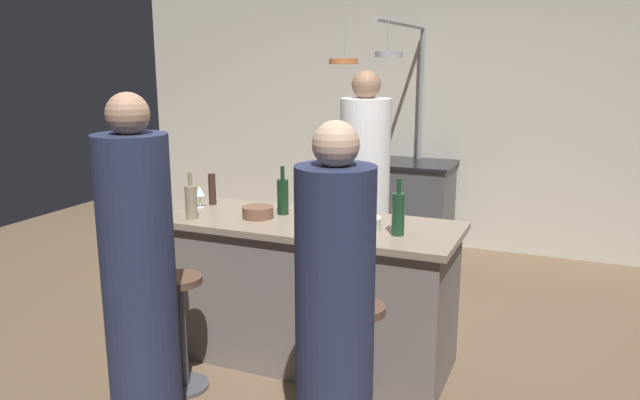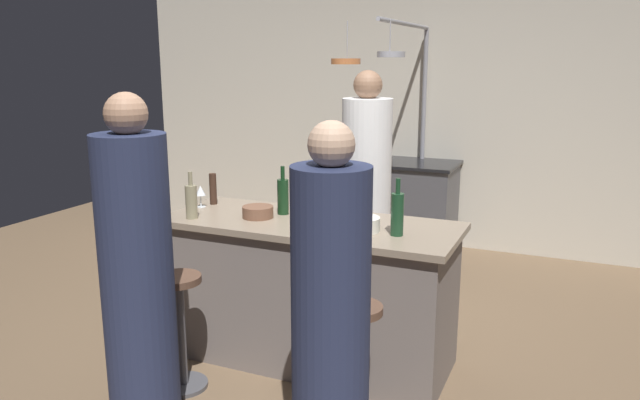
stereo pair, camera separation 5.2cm
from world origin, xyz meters
name	(u,v)px [view 1 (the left image)]	position (x,y,z in m)	size (l,w,h in m)	color
ground_plane	(311,357)	(0.00, 0.00, 0.00)	(9.00, 9.00, 0.00)	brown
back_wall	(423,116)	(0.00, 2.85, 1.30)	(6.40, 0.16, 2.60)	beige
kitchen_island	(311,291)	(0.00, 0.00, 0.45)	(1.80, 0.72, 0.90)	slate
stove_range	(411,207)	(0.00, 2.45, 0.45)	(0.80, 0.64, 0.89)	#47474C
chef	(364,198)	(-0.01, 1.05, 0.83)	(0.38, 0.38, 1.78)	white
bar_stool_right	(358,362)	(0.53, -0.62, 0.38)	(0.28, 0.28, 0.68)	#4C4C51
guest_right	(335,322)	(0.55, -1.00, 0.75)	(0.34, 0.34, 1.62)	#262D4C
bar_stool_left	(181,327)	(-0.53, -0.62, 0.38)	(0.28, 0.28, 0.68)	#4C4C51
guest_left	(139,279)	(-0.50, -0.98, 0.79)	(0.36, 0.36, 1.71)	#262D4C
overhead_pot_rack	(395,88)	(-0.06, 2.00, 1.61)	(0.57, 1.50, 2.17)	gray
potted_plant	(156,248)	(-1.76, 0.76, 0.30)	(0.36, 0.36, 0.52)	brown
pepper_mill	(212,189)	(-0.79, 0.15, 1.01)	(0.05, 0.05, 0.21)	#382319
wine_bottle_red	(283,196)	(-0.23, 0.09, 1.02)	(0.07, 0.07, 0.31)	#143319
wine_bottle_green	(398,213)	(0.57, -0.09, 1.03)	(0.07, 0.07, 0.32)	#193D23
wine_bottle_white	(191,201)	(-0.70, -0.23, 1.01)	(0.07, 0.07, 0.29)	gray
wine_glass_near_right_guest	(311,213)	(0.09, -0.19, 1.01)	(0.07, 0.07, 0.15)	silver
wine_glass_by_chef	(200,192)	(-0.81, 0.04, 1.01)	(0.07, 0.07, 0.15)	silver
mixing_bowl_ceramic	(362,224)	(0.36, -0.07, 0.94)	(0.21, 0.21, 0.08)	silver
mixing_bowl_wooden	(258,212)	(-0.33, -0.05, 0.94)	(0.19, 0.19, 0.07)	brown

